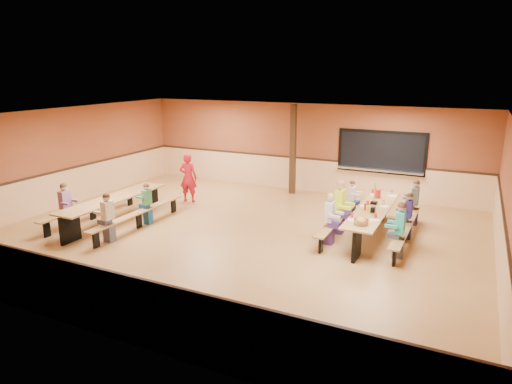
% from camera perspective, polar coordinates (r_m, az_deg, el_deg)
% --- Properties ---
extents(ground, '(12.00, 12.00, 0.00)m').
position_cam_1_polar(ground, '(11.78, -2.43, -5.30)').
color(ground, '#9C6C3B').
rests_on(ground, ground).
extents(room_envelope, '(12.04, 10.04, 3.02)m').
position_cam_1_polar(room_envelope, '(11.56, -2.47, -2.09)').
color(room_envelope, brown).
rests_on(room_envelope, ground).
extents(kitchen_pass_through, '(2.78, 0.28, 1.38)m').
position_cam_1_polar(kitchen_pass_through, '(15.14, 15.37, 4.61)').
color(kitchen_pass_through, black).
rests_on(kitchen_pass_through, ground).
extents(structural_post, '(0.18, 0.18, 3.00)m').
position_cam_1_polar(structural_post, '(15.35, 4.64, 5.28)').
color(structural_post, black).
rests_on(structural_post, ground).
extents(cafeteria_table_main, '(1.91, 3.70, 0.74)m').
position_cam_1_polar(cafeteria_table_main, '(11.80, 14.32, -3.03)').
color(cafeteria_table_main, '#A27640').
rests_on(cafeteria_table_main, ground).
extents(cafeteria_table_second, '(1.91, 3.70, 0.74)m').
position_cam_1_polar(cafeteria_table_second, '(13.00, -17.30, -1.57)').
color(cafeteria_table_second, '#A27640').
rests_on(cafeteria_table_second, ground).
extents(seated_child_white_left, '(0.39, 0.32, 1.25)m').
position_cam_1_polar(seated_child_white_left, '(11.09, 9.18, -3.38)').
color(seated_child_white_left, silver).
rests_on(seated_child_white_left, ground).
extents(seated_adult_yellow, '(0.45, 0.37, 1.37)m').
position_cam_1_polar(seated_adult_yellow, '(11.85, 10.38, -1.92)').
color(seated_adult_yellow, '#DDFF26').
rests_on(seated_adult_yellow, ground).
extents(seated_child_grey_left, '(0.32, 0.26, 1.10)m').
position_cam_1_polar(seated_child_grey_left, '(13.06, 11.86, -1.01)').
color(seated_child_grey_left, silver).
rests_on(seated_child_grey_left, ground).
extents(seated_child_teal_right, '(0.40, 0.32, 1.27)m').
position_cam_1_polar(seated_child_teal_right, '(10.66, 17.53, -4.63)').
color(seated_child_teal_right, teal).
rests_on(seated_child_teal_right, ground).
extents(seated_child_navy_right, '(0.35, 0.29, 1.17)m').
position_cam_1_polar(seated_child_navy_right, '(11.91, 18.48, -2.90)').
color(seated_child_navy_right, navy).
rests_on(seated_child_navy_right, ground).
extents(seated_child_char_right, '(0.38, 0.31, 1.24)m').
position_cam_1_polar(seated_child_char_right, '(13.03, 19.21, -1.28)').
color(seated_child_char_right, '#4D5458').
rests_on(seated_child_char_right, ground).
extents(seated_child_purple_sec, '(0.38, 0.31, 1.23)m').
position_cam_1_polar(seated_child_purple_sec, '(12.96, -22.69, -1.71)').
color(seated_child_purple_sec, '#82527C').
rests_on(seated_child_purple_sec, ground).
extents(seated_child_green_sec, '(0.33, 0.27, 1.12)m').
position_cam_1_polar(seated_child_green_sec, '(12.73, -13.43, -1.48)').
color(seated_child_green_sec, '#387E4E').
rests_on(seated_child_green_sec, ground).
extents(seated_child_tan_sec, '(0.37, 0.30, 1.21)m').
position_cam_1_polar(seated_child_tan_sec, '(11.67, -18.00, -3.10)').
color(seated_child_tan_sec, beige).
rests_on(seated_child_tan_sec, ground).
extents(standing_woman, '(0.63, 0.48, 1.56)m').
position_cam_1_polar(standing_woman, '(14.61, -8.46, 1.78)').
color(standing_woman, red).
rests_on(standing_woman, ground).
extents(punch_pitcher, '(0.16, 0.16, 0.22)m').
position_cam_1_polar(punch_pitcher, '(12.75, 15.00, -0.21)').
color(punch_pitcher, red).
rests_on(punch_pitcher, cafeteria_table_main).
extents(chip_bowl, '(0.32, 0.32, 0.15)m').
position_cam_1_polar(chip_bowl, '(10.46, 13.00, -3.62)').
color(chip_bowl, '#F3A426').
rests_on(chip_bowl, cafeteria_table_main).
extents(napkin_dispenser, '(0.10, 0.14, 0.13)m').
position_cam_1_polar(napkin_dispenser, '(11.43, 14.41, -2.16)').
color(napkin_dispenser, black).
rests_on(napkin_dispenser, cafeteria_table_main).
extents(condiment_mustard, '(0.06, 0.06, 0.17)m').
position_cam_1_polar(condiment_mustard, '(11.41, 13.76, -2.04)').
color(condiment_mustard, yellow).
rests_on(condiment_mustard, cafeteria_table_main).
extents(condiment_ketchup, '(0.06, 0.06, 0.17)m').
position_cam_1_polar(condiment_ketchup, '(11.56, 13.48, -1.80)').
color(condiment_ketchup, '#B2140F').
rests_on(condiment_ketchup, cafeteria_table_main).
extents(table_paddle, '(0.16, 0.16, 0.56)m').
position_cam_1_polar(table_paddle, '(12.12, 14.57, -0.83)').
color(table_paddle, black).
rests_on(table_paddle, cafeteria_table_main).
extents(place_settings, '(0.65, 3.30, 0.11)m').
position_cam_1_polar(place_settings, '(11.72, 14.41, -1.78)').
color(place_settings, beige).
rests_on(place_settings, cafeteria_table_main).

